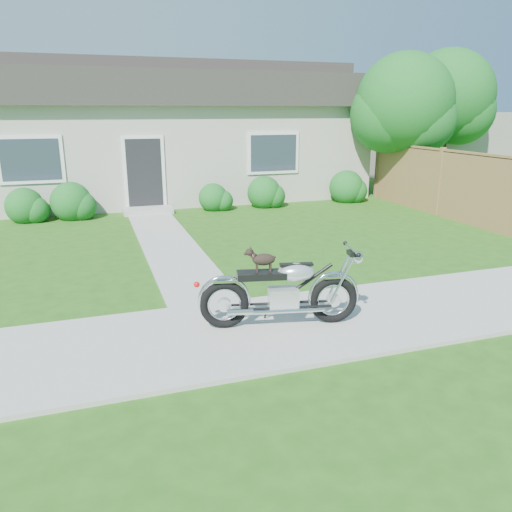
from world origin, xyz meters
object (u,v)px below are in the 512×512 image
(fence, at_px, (440,182))
(tree_near, at_px, (409,107))
(potted_plant_left, at_px, (66,204))
(potted_plant_right, at_px, (216,198))
(motorcycle_with_dog, at_px, (283,291))
(tree_far, at_px, (451,100))
(house, at_px, (176,132))

(fence, height_order, tree_near, tree_near)
(fence, relative_size, tree_near, 1.43)
(fence, relative_size, potted_plant_left, 8.12)
(tree_near, height_order, potted_plant_right, tree_near)
(potted_plant_left, xyz_separation_m, motorcycle_with_dog, (3.02, -8.57, 0.13))
(tree_near, bearing_deg, motorcycle_with_dog, -132.55)
(potted_plant_left, distance_m, motorcycle_with_dog, 9.09)
(fence, xyz_separation_m, motorcycle_with_dog, (-7.00, -5.77, -0.40))
(fence, distance_m, potted_plant_right, 6.45)
(potted_plant_left, bearing_deg, motorcycle_with_dog, -70.59)
(tree_far, height_order, potted_plant_right, tree_far)
(potted_plant_left, relative_size, potted_plant_right, 1.18)
(fence, distance_m, motorcycle_with_dog, 9.08)
(house, distance_m, motorcycle_with_dog, 12.14)
(potted_plant_right, bearing_deg, potted_plant_left, 180.00)
(fence, distance_m, potted_plant_left, 10.42)
(house, distance_m, potted_plant_right, 3.93)
(tree_near, bearing_deg, fence, -97.25)
(potted_plant_left, bearing_deg, potted_plant_right, 0.00)
(tree_far, height_order, motorcycle_with_dog, tree_far)
(motorcycle_with_dog, bearing_deg, potted_plant_left, 121.20)
(fence, bearing_deg, house, 135.26)
(house, height_order, motorcycle_with_dog, house)
(fence, height_order, potted_plant_right, fence)
(house, bearing_deg, potted_plant_right, -81.36)
(fence, bearing_deg, potted_plant_right, 154.15)
(fence, bearing_deg, potted_plant_left, 164.38)
(tree_near, bearing_deg, potted_plant_right, 173.90)
(fence, xyz_separation_m, tree_near, (0.27, 2.15, 2.03))
(house, height_order, potted_plant_left, house)
(house, relative_size, potted_plant_right, 18.20)
(fence, height_order, motorcycle_with_dog, fence)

